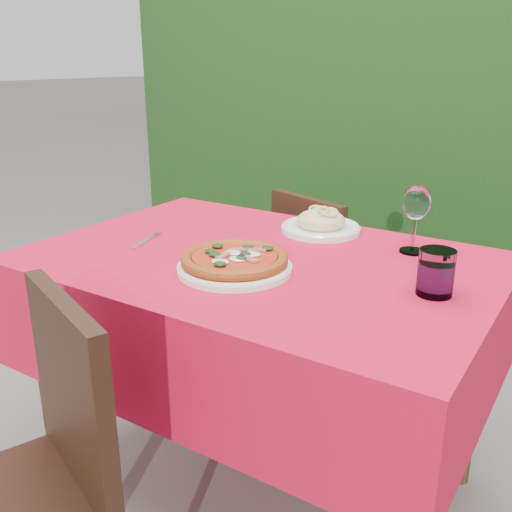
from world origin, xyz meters
The scene contains 10 objects.
ground centered at (0.00, 0.00, 0.00)m, with size 60.00×60.00×0.00m, color #65605B.
hedge centered at (0.00, 1.55, 0.92)m, with size 3.20×0.55×1.78m.
dining_table centered at (0.00, 0.00, 0.60)m, with size 1.26×0.86×0.75m.
chair_near centered at (-0.09, -0.70, 0.48)m, with size 0.49×0.49×0.83m.
chair_far centered at (-0.10, 0.60, 0.46)m, with size 0.46×0.46×0.80m.
pizza_plate centered at (0.01, -0.13, 0.77)m, with size 0.34×0.34×0.06m.
pasta_plate centered at (0.03, 0.30, 0.77)m, with size 0.25×0.25×0.07m.
water_glass centered at (0.48, -0.01, 0.80)m, with size 0.08×0.08×0.11m.
wine_glass centered at (0.34, 0.26, 0.88)m, with size 0.08×0.08×0.19m.
fork centered at (-0.35, -0.09, 0.75)m, with size 0.02×0.18×0.00m, color silver.
Camera 1 is at (0.80, -1.25, 1.27)m, focal length 40.00 mm.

